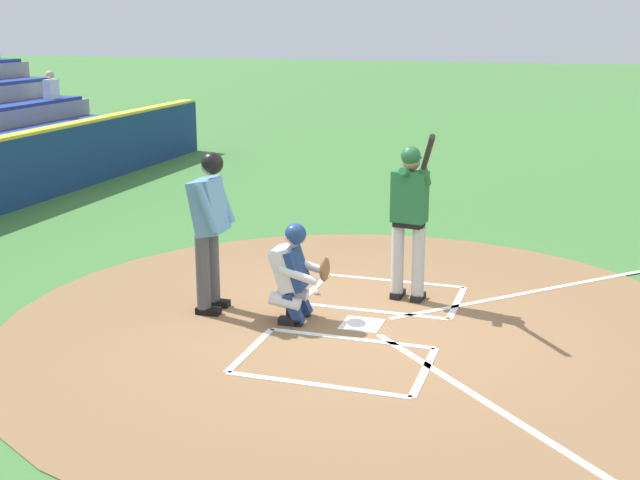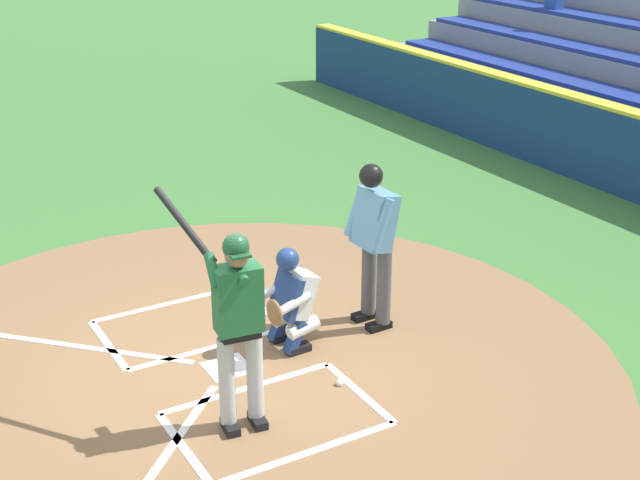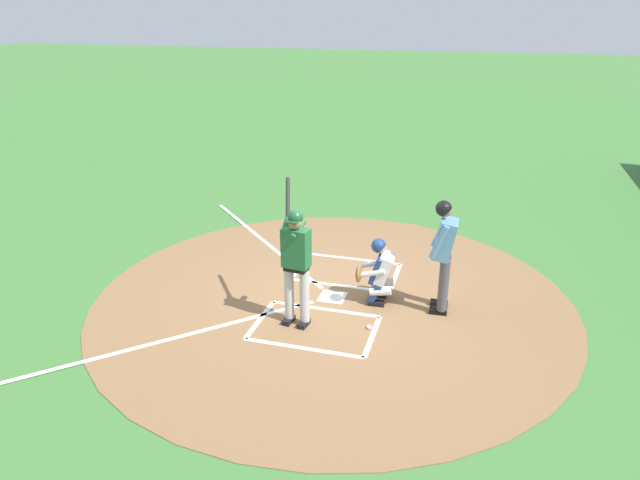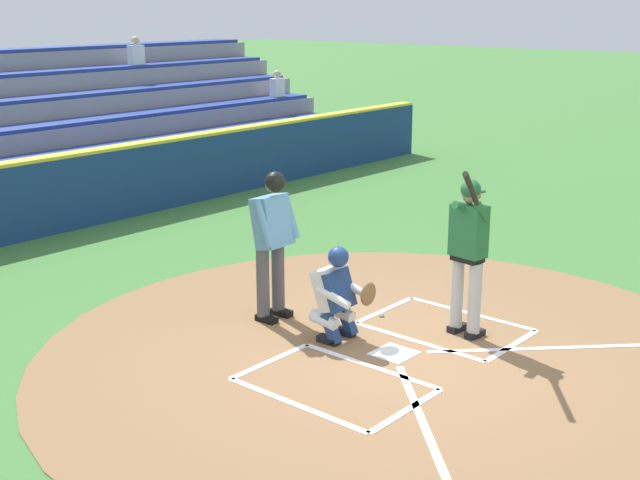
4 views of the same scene
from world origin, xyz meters
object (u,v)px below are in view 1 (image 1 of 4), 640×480
batter (410,212)px  plate_umpire (210,221)px  baseball (316,292)px  catcher (295,270)px

batter → plate_umpire: 2.33m
baseball → catcher: bearing=2.8°
batter → plate_umpire: batter is taller
catcher → plate_umpire: bearing=-90.0°
catcher → plate_umpire: 1.13m
batter → plate_umpire: (1.04, -2.09, -0.02)m
catcher → baseball: size_ratio=15.27×
plate_umpire → baseball: 1.69m
plate_umpire → batter: bearing=116.6°
plate_umpire → baseball: bearing=133.3°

